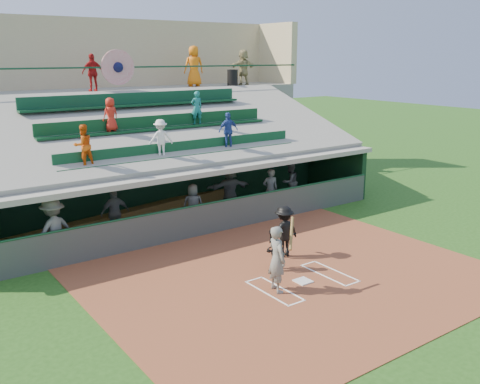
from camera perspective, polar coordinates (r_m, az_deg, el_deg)
ground at (r=15.11m, az=6.73°, el=-9.53°), size 100.00×100.00×0.00m
dirt_slab at (r=15.45m, az=5.47°, el=-8.91°), size 11.00×9.00×0.02m
home_plate at (r=15.10m, az=6.73°, el=-9.41°), size 0.43×0.43×0.03m
batters_box_chalk at (r=15.10m, az=6.73°, el=-9.45°), size 2.65×1.85×0.01m
dugout_floor at (r=20.26m, az=-6.21°, el=-3.17°), size 16.00×3.50×0.04m
concourse_slab at (r=25.71m, az=-13.83°, el=5.47°), size 20.00×3.00×4.60m
grandstand at (r=23.00m, az=-11.02°, el=4.51°), size 20.40×10.40×7.80m
batter_at_plate at (r=14.14m, az=3.98°, el=-7.10°), size 0.90×0.78×1.95m
catcher at (r=15.57m, az=3.48°, el=-6.19°), size 0.73×0.66×1.23m
home_umpire at (r=16.60m, az=4.70°, el=-4.20°), size 1.06×0.63×1.61m
dugout_bench at (r=21.28m, az=-7.84°, el=-1.60°), size 16.46×3.66×0.50m
dugout_player_a at (r=16.92m, az=-19.27°, el=-3.89°), size 1.44×1.09×1.98m
dugout_player_b at (r=18.73m, az=-13.19°, el=-2.15°), size 1.01×0.44×1.70m
dugout_player_c at (r=19.46m, az=-5.02°, el=-1.41°), size 0.91×0.80×1.57m
dugout_player_d at (r=21.00m, az=-1.11°, el=0.35°), size 1.87×0.91×1.94m
dugout_player_e at (r=21.42m, az=3.26°, el=0.27°), size 0.73×0.62×1.69m
dugout_player_f at (r=22.85m, az=5.37°, el=1.09°), size 0.85×0.69×1.66m
trash_bin at (r=27.69m, az=-0.80°, el=12.11°), size 0.53×0.53×0.80m
concourse_staff_a at (r=23.94m, az=-15.42°, el=12.18°), size 0.93×0.39×1.58m
concourse_staff_b at (r=27.08m, az=-4.95°, el=13.24°), size 1.09×0.86×1.96m
concourse_staff_c at (r=28.23m, az=0.35°, el=13.16°), size 1.67×0.54×1.79m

